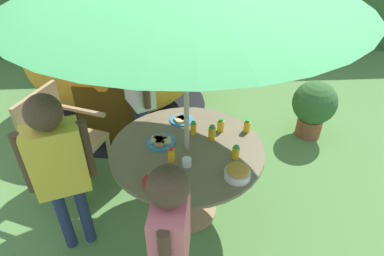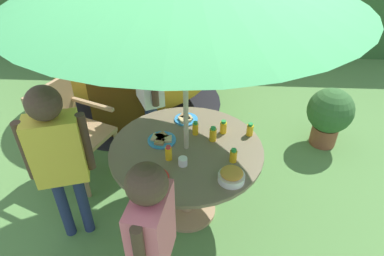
{
  "view_description": "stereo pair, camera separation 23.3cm",
  "coord_description": "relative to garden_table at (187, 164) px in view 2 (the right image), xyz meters",
  "views": [
    {
      "loc": [
        -0.08,
        -1.97,
        2.26
      ],
      "look_at": [
        0.04,
        0.04,
        0.84
      ],
      "focal_mm": 31.63,
      "sensor_mm": 36.0,
      "label": 1
    },
    {
      "loc": [
        0.15,
        -1.97,
        2.26
      ],
      "look_at": [
        0.04,
        0.04,
        0.84
      ],
      "focal_mm": 31.63,
      "sensor_mm": 36.0,
      "label": 2
    }
  ],
  "objects": [
    {
      "name": "ground_plane",
      "position": [
        0.0,
        0.0,
        -0.54
      ],
      "size": [
        10.0,
        10.0,
        0.02
      ],
      "primitive_type": "cube",
      "color": "#548442"
    },
    {
      "name": "garden_table",
      "position": [
        0.0,
        0.0,
        0.0
      ],
      "size": [
        1.15,
        1.15,
        0.69
      ],
      "color": "tan",
      "rests_on": "ground_plane"
    },
    {
      "name": "wooden_chair",
      "position": [
        -1.1,
        0.45,
        -0.01
      ],
      "size": [
        0.65,
        0.66,
        0.91
      ],
      "rotation": [
        0.0,
        0.0,
        1.18
      ],
      "color": "tan",
      "rests_on": "ground_plane"
    },
    {
      "name": "dome_tent",
      "position": [
        -0.74,
        1.78,
        0.2
      ],
      "size": [
        2.16,
        2.16,
        1.46
      ],
      "rotation": [
        0.0,
        0.0,
        -0.03
      ],
      "color": "orange",
      "rests_on": "ground_plane"
    },
    {
      "name": "potted_plant",
      "position": [
        1.4,
        1.03,
        -0.16
      ],
      "size": [
        0.47,
        0.47,
        0.65
      ],
      "color": "brown",
      "rests_on": "ground_plane"
    },
    {
      "name": "child_in_white_shirt",
      "position": [
        -0.41,
        0.82,
        0.32
      ],
      "size": [
        0.33,
        0.41,
        1.34
      ],
      "rotation": [
        0.0,
        0.0,
        -1.11
      ],
      "color": "navy",
      "rests_on": "ground_plane"
    },
    {
      "name": "child_in_yellow_shirt",
      "position": [
        -0.85,
        -0.26,
        0.31
      ],
      "size": [
        0.43,
        0.28,
        1.32
      ],
      "rotation": [
        0.0,
        0.0,
        0.3
      ],
      "color": "navy",
      "rests_on": "ground_plane"
    },
    {
      "name": "child_in_pink_shirt",
      "position": [
        -0.12,
        -0.84,
        0.26
      ],
      "size": [
        0.22,
        0.42,
        1.24
      ],
      "rotation": [
        0.0,
        0.0,
        1.42
      ],
      "color": "navy",
      "rests_on": "ground_plane"
    },
    {
      "name": "snack_bowl",
      "position": [
        0.32,
        -0.33,
        0.2
      ],
      "size": [
        0.18,
        0.18,
        0.09
      ],
      "color": "white",
      "rests_on": "garden_table"
    },
    {
      "name": "plate_far_left",
      "position": [
        -0.03,
        0.37,
        0.17
      ],
      "size": [
        0.19,
        0.19,
        0.03
      ],
      "color": "#338CD8",
      "rests_on": "garden_table"
    },
    {
      "name": "plate_front_edge",
      "position": [
        -0.2,
        -0.35,
        0.17
      ],
      "size": [
        0.22,
        0.22,
        0.03
      ],
      "color": "red",
      "rests_on": "garden_table"
    },
    {
      "name": "plate_mid_right",
      "position": [
        -0.19,
        0.07,
        0.17
      ],
      "size": [
        0.22,
        0.22,
        0.03
      ],
      "color": "#338CD8",
      "rests_on": "garden_table"
    },
    {
      "name": "juice_bottle_near_left",
      "position": [
        0.2,
        0.1,
        0.22
      ],
      "size": [
        0.05,
        0.05,
        0.12
      ],
      "color": "yellow",
      "rests_on": "garden_table"
    },
    {
      "name": "juice_bottle_near_right",
      "position": [
        0.06,
        0.18,
        0.21
      ],
      "size": [
        0.05,
        0.05,
        0.11
      ],
      "color": "yellow",
      "rests_on": "garden_table"
    },
    {
      "name": "juice_bottle_far_right",
      "position": [
        0.28,
        0.21,
        0.21
      ],
      "size": [
        0.05,
        0.05,
        0.11
      ],
      "color": "yellow",
      "rests_on": "garden_table"
    },
    {
      "name": "juice_bottle_center_front",
      "position": [
        0.48,
        0.19,
        0.21
      ],
      "size": [
        0.05,
        0.05,
        0.11
      ],
      "color": "yellow",
      "rests_on": "garden_table"
    },
    {
      "name": "juice_bottle_center_back",
      "position": [
        0.34,
        -0.14,
        0.21
      ],
      "size": [
        0.05,
        0.05,
        0.11
      ],
      "color": "yellow",
      "rests_on": "garden_table"
    },
    {
      "name": "juice_bottle_mid_left",
      "position": [
        -0.12,
        -0.14,
        0.21
      ],
      "size": [
        0.05,
        0.05,
        0.12
      ],
      "color": "yellow",
      "rests_on": "garden_table"
    },
    {
      "name": "cup_near",
      "position": [
        -0.01,
        -0.19,
        0.19
      ],
      "size": [
        0.06,
        0.06,
        0.06
      ],
      "primitive_type": "cylinder",
      "color": "white",
      "rests_on": "garden_table"
    }
  ]
}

